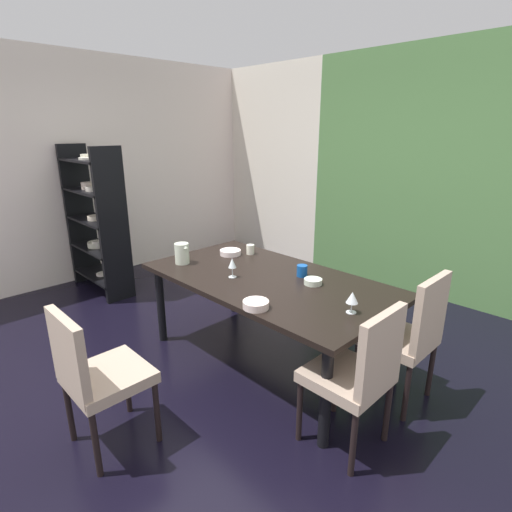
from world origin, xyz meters
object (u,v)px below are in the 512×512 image
object	(u,v)px
cup_left	(302,271)
wine_glass_center	(232,264)
serving_bowl_corner	(313,281)
chair_right_near	(359,371)
chair_head_near	(95,372)
cup_front	(250,249)
display_shelf	(96,220)
wine_glass_near_shelf	(352,298)
serving_bowl_rear	(230,252)
chair_right_far	(409,332)
pitcher_east	(182,253)
serving_bowl_north	(256,304)
dining_table	(267,286)

from	to	relation	value
cup_left	wine_glass_center	bearing A→B (deg)	-132.20
serving_bowl_corner	chair_right_near	bearing A→B (deg)	-33.39
chair_head_near	cup_front	bearing A→B (deg)	106.52
display_shelf	wine_glass_near_shelf	size ratio (longest dim) A/B	11.90
chair_head_near	wine_glass_center	size ratio (longest dim) A/B	5.88
chair_right_near	serving_bowl_rear	world-z (taller)	chair_right_near
chair_head_near	serving_bowl_rear	distance (m)	1.72
chair_right_near	display_shelf	distance (m)	3.53
chair_right_near	chair_right_far	world-z (taller)	chair_right_far
wine_glass_near_shelf	cup_front	world-z (taller)	wine_glass_near_shelf
cup_front	pitcher_east	distance (m)	0.65
display_shelf	serving_bowl_north	bearing A→B (deg)	-3.50
dining_table	chair_right_far	size ratio (longest dim) A/B	2.08
wine_glass_near_shelf	cup_left	bearing A→B (deg)	155.70
wine_glass_center	cup_left	world-z (taller)	wine_glass_center
chair_right_far	chair_head_near	bearing A→B (deg)	148.16
display_shelf	serving_bowl_corner	size ratio (longest dim) A/B	12.41
chair_right_far	cup_left	world-z (taller)	chair_right_far
chair_right_far	chair_head_near	size ratio (longest dim) A/B	1.05
serving_bowl_corner	cup_left	size ratio (longest dim) A/B	1.49
serving_bowl_corner	serving_bowl_rear	bearing A→B (deg)	177.63
display_shelf	cup_left	size ratio (longest dim) A/B	18.54
wine_glass_near_shelf	pitcher_east	world-z (taller)	pitcher_east
serving_bowl_north	cup_front	size ratio (longest dim) A/B	1.94
chair_head_near	display_shelf	distance (m)	2.72
chair_right_near	cup_left	distance (m)	1.05
chair_head_near	serving_bowl_rear	bearing A→B (deg)	111.62
dining_table	chair_head_near	distance (m)	1.41
serving_bowl_corner	pitcher_east	world-z (taller)	pitcher_east
serving_bowl_rear	pitcher_east	bearing A→B (deg)	-102.79
chair_right_near	cup_front	size ratio (longest dim) A/B	10.49
chair_head_near	serving_bowl_north	size ratio (longest dim) A/B	5.31
display_shelf	serving_bowl_rear	bearing A→B (deg)	14.41
chair_head_near	cup_front	xyz separation A→B (m)	(-0.51, 1.73, 0.26)
display_shelf	dining_table	bearing A→B (deg)	6.56
serving_bowl_rear	cup_front	xyz separation A→B (m)	(0.11, 0.15, 0.02)
chair_right_near	chair_right_far	size ratio (longest dim) A/B	0.97
dining_table	cup_front	bearing A→B (deg)	148.51
dining_table	serving_bowl_rear	bearing A→B (deg)	164.30
display_shelf	cup_left	world-z (taller)	display_shelf
pitcher_east	chair_right_far	bearing A→B (deg)	18.26
dining_table	display_shelf	distance (m)	2.51
serving_bowl_north	cup_left	xyz separation A→B (m)	(-0.16, 0.67, 0.02)
serving_bowl_corner	cup_left	distance (m)	0.18
chair_right_far	display_shelf	size ratio (longest dim) A/B	0.57
serving_bowl_corner	chair_head_near	bearing A→B (deg)	-103.34
chair_right_far	wine_glass_center	world-z (taller)	chair_right_far
cup_left	pitcher_east	world-z (taller)	pitcher_east
chair_head_near	wine_glass_center	distance (m)	1.26
chair_head_near	serving_bowl_corner	bearing A→B (deg)	76.66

